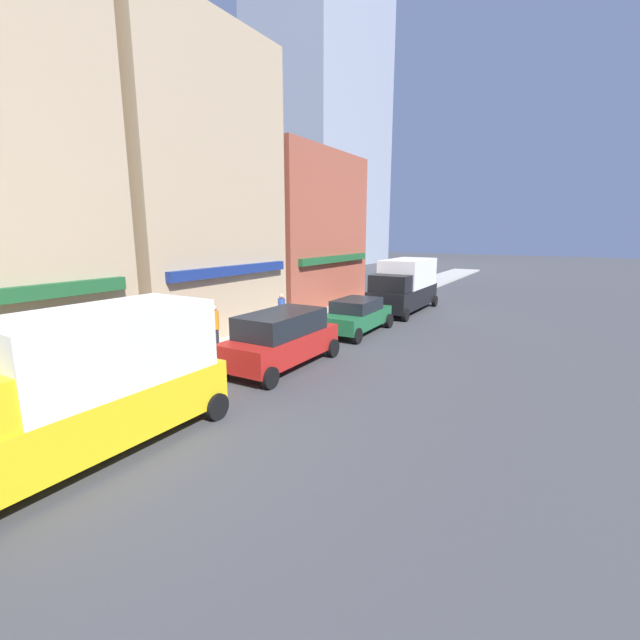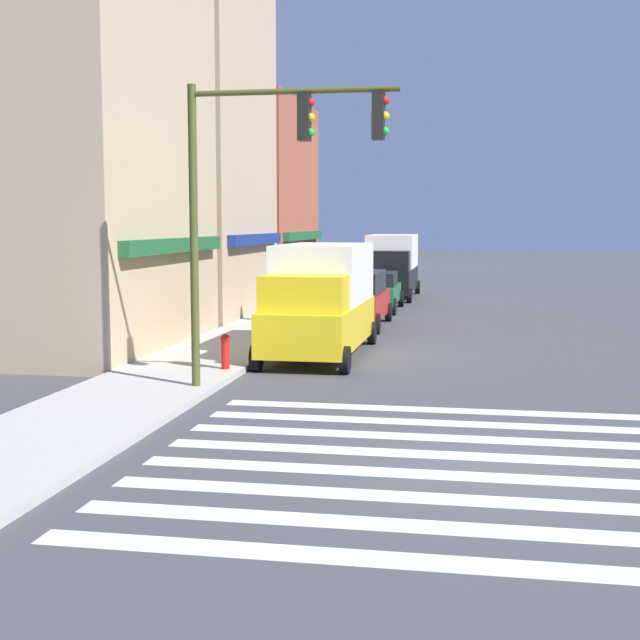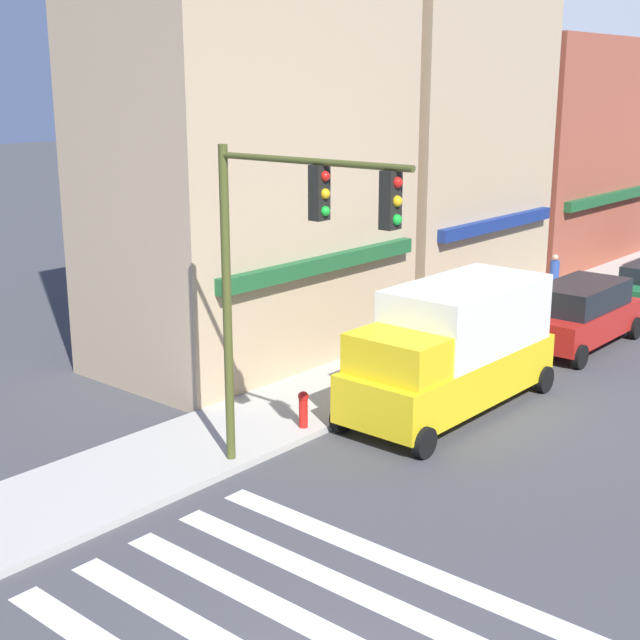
% 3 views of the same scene
% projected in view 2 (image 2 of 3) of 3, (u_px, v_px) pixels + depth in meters
% --- Properties ---
extents(ground_plane, '(200.00, 200.00, 0.00)m').
position_uv_depth(ground_plane, '(505.00, 468.00, 13.27)').
color(ground_plane, '#424244').
extents(sidewalk_left, '(120.00, 3.00, 0.15)m').
position_uv_depth(sidewalk_left, '(39.00, 441.00, 14.59)').
color(sidewalk_left, '#B2ADA3').
rests_on(sidewalk_left, ground_plane).
extents(crosswalk_stripes, '(8.38, 10.80, 0.01)m').
position_uv_depth(crosswalk_stripes, '(505.00, 468.00, 13.27)').
color(crosswalk_stripes, silver).
rests_on(crosswalk_stripes, ground_plane).
extents(storefront_row, '(27.36, 5.30, 13.96)m').
position_uv_depth(storefront_row, '(180.00, 153.00, 32.99)').
color(storefront_row, tan).
rests_on(storefront_row, ground_plane).
extents(traffic_signal, '(0.32, 4.42, 6.49)m').
position_uv_depth(traffic_signal, '(265.00, 172.00, 18.37)').
color(traffic_signal, '#474C1E').
rests_on(traffic_signal, ground_plane).
extents(box_truck_yellow, '(6.21, 2.42, 3.04)m').
position_uv_depth(box_truck_yellow, '(321.00, 298.00, 24.21)').
color(box_truck_yellow, yellow).
rests_on(box_truck_yellow, ground_plane).
extents(suv_red, '(4.70, 2.12, 1.94)m').
position_uv_depth(suv_red, '(356.00, 297.00, 31.06)').
color(suv_red, '#B21E19').
rests_on(suv_red, ground_plane).
extents(sedan_green, '(4.44, 2.02, 1.59)m').
position_uv_depth(sedan_green, '(376.00, 290.00, 36.88)').
color(sedan_green, '#1E6638').
rests_on(sedan_green, ground_plane).
extents(box_truck_black, '(6.21, 2.42, 3.04)m').
position_uv_depth(box_truck_black, '(391.00, 265.00, 43.07)').
color(box_truck_black, black).
rests_on(box_truck_black, ground_plane).
extents(pedestrian_orange_vest, '(0.32, 0.32, 1.77)m').
position_uv_depth(pedestrian_orange_vest, '(270.00, 295.00, 31.54)').
color(pedestrian_orange_vest, '#23232D').
rests_on(pedestrian_orange_vest, sidewalk_left).
extents(pedestrian_blue_shirt, '(0.32, 0.32, 1.77)m').
position_uv_depth(pedestrian_blue_shirt, '(302.00, 288.00, 35.18)').
color(pedestrian_blue_shirt, '#23232D').
rests_on(pedestrian_blue_shirt, sidewalk_left).
extents(fire_hydrant, '(0.24, 0.24, 0.84)m').
position_uv_depth(fire_hydrant, '(225.00, 350.00, 21.27)').
color(fire_hydrant, red).
rests_on(fire_hydrant, sidewalk_left).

